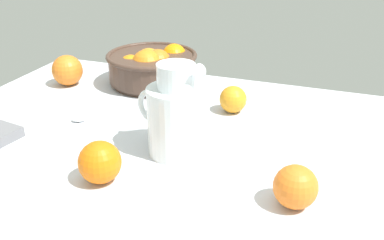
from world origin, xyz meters
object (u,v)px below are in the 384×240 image
at_px(fruit_bowl, 152,66).
at_px(spoon, 94,120).
at_px(loose_orange_4, 67,70).
at_px(loose_orange_2, 100,162).
at_px(juice_pitcher, 176,120).
at_px(loose_orange_3, 233,99).
at_px(loose_orange_0, 295,187).

height_order(fruit_bowl, spoon, fruit_bowl).
bearing_deg(fruit_bowl, loose_orange_4, -157.55).
bearing_deg(loose_orange_2, juice_pitcher, 58.80).
bearing_deg(fruit_bowl, juice_pitcher, -58.22).
distance_m(juice_pitcher, loose_orange_3, 0.24).
bearing_deg(loose_orange_4, loose_orange_2, -49.28).
distance_m(loose_orange_2, loose_orange_3, 0.40).
height_order(loose_orange_2, spoon, loose_orange_2).
xyz_separation_m(juice_pitcher, loose_orange_0, (0.25, -0.10, -0.03)).
height_order(fruit_bowl, loose_orange_0, fruit_bowl).
distance_m(fruit_bowl, juice_pitcher, 0.40).
bearing_deg(loose_orange_0, loose_orange_4, 152.58).
relative_size(juice_pitcher, loose_orange_3, 2.92).
bearing_deg(loose_orange_2, loose_orange_3, 68.92).
xyz_separation_m(fruit_bowl, juice_pitcher, (0.21, -0.34, 0.02)).
bearing_deg(spoon, fruit_bowl, 85.15).
height_order(loose_orange_2, loose_orange_4, loose_orange_4).
bearing_deg(loose_orange_4, fruit_bowl, 22.45).
height_order(loose_orange_4, spoon, loose_orange_4).
xyz_separation_m(loose_orange_2, spoon, (-0.15, 0.21, -0.03)).
bearing_deg(juice_pitcher, fruit_bowl, 121.78).
height_order(loose_orange_0, spoon, loose_orange_0).
xyz_separation_m(juice_pitcher, loose_orange_2, (-0.09, -0.15, -0.03)).
relative_size(fruit_bowl, spoon, 1.66).
bearing_deg(loose_orange_4, loose_orange_0, -27.42).
height_order(loose_orange_0, loose_orange_2, loose_orange_2).
xyz_separation_m(fruit_bowl, loose_orange_3, (0.27, -0.11, -0.02)).
relative_size(loose_orange_0, loose_orange_2, 0.95).
xyz_separation_m(loose_orange_0, loose_orange_4, (-0.68, 0.35, 0.01)).
bearing_deg(juice_pitcher, loose_orange_4, 149.75).
xyz_separation_m(juice_pitcher, spoon, (-0.24, 0.07, -0.07)).
bearing_deg(loose_orange_2, loose_orange_0, 7.50).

